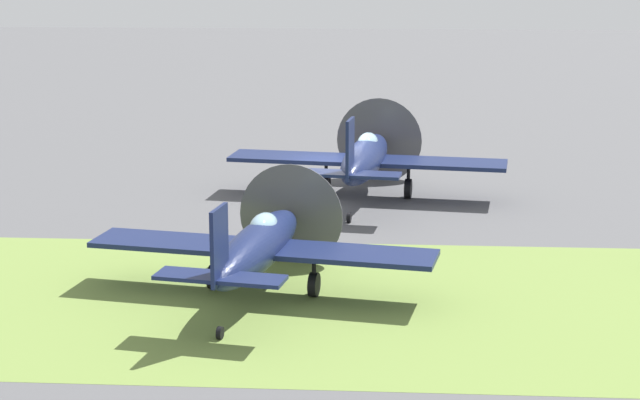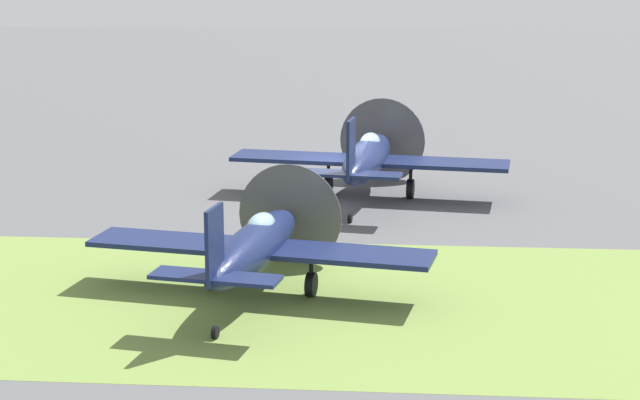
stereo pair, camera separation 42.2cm
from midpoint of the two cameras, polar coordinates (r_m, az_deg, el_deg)
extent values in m
plane|color=#515154|center=(37.87, 0.23, -0.01)|extent=(160.00, 160.00, 0.00)
cube|color=olive|center=(27.19, -1.20, -5.48)|extent=(120.00, 11.00, 0.01)
ellipsoid|color=#141E47|center=(37.68, 2.11, 2.25)|extent=(2.19, 7.15, 1.28)
cube|color=#141E47|center=(38.11, 2.20, 2.14)|extent=(10.08, 3.04, 0.14)
cube|color=#141E47|center=(34.40, 1.27, 2.75)|extent=(0.25, 1.14, 1.97)
cube|color=#141E47|center=(34.56, 1.26, 1.40)|extent=(3.41, 1.36, 0.10)
cone|color=#B7B24C|center=(41.35, 2.94, 3.25)|extent=(0.75, 0.80, 0.66)
cylinder|color=#4C4C51|center=(41.15, 2.90, 3.20)|extent=(3.29, 0.47, 3.31)
ellipsoid|color=#8CB2C6|center=(38.20, 2.26, 3.09)|extent=(0.91, 1.53, 0.72)
cylinder|color=black|center=(38.68, 0.02, 0.81)|extent=(0.32, 0.73, 0.70)
cylinder|color=black|center=(38.57, 0.02, 1.53)|extent=(0.12, 0.12, 0.99)
cylinder|color=black|center=(38.22, 4.44, 0.62)|extent=(0.32, 0.73, 0.70)
cylinder|color=black|center=(38.11, 4.45, 1.35)|extent=(0.12, 0.12, 0.99)
cylinder|color=black|center=(34.79, 1.22, -0.95)|extent=(0.17, 0.34, 0.33)
ellipsoid|color=#141E47|center=(27.13, -3.82, -2.53)|extent=(2.26, 6.52, 1.17)
cube|color=#141E47|center=(27.52, -3.58, -2.61)|extent=(9.20, 3.15, 0.13)
cube|color=#141E47|center=(24.23, -5.92, -2.45)|extent=(0.27, 1.04, 1.79)
cube|color=#141E47|center=(24.45, -5.88, -4.16)|extent=(3.12, 1.36, 0.09)
cone|color=#B7B24C|center=(30.32, -1.88, -0.79)|extent=(0.71, 0.75, 0.60)
cylinder|color=#4C4C51|center=(30.14, -1.97, -0.88)|extent=(2.98, 0.56, 3.02)
ellipsoid|color=#8CB2C6|center=(27.54, -3.48, -1.40)|extent=(0.88, 1.42, 0.66)
cylinder|color=black|center=(28.28, -6.16, -4.13)|extent=(0.32, 0.67, 0.64)
cylinder|color=black|center=(28.15, -6.18, -3.25)|extent=(0.11, 0.11, 0.91)
cylinder|color=black|center=(27.51, -0.76, -4.56)|extent=(0.32, 0.67, 0.64)
cylinder|color=black|center=(27.37, -0.77, -3.66)|extent=(0.11, 0.11, 0.91)
cylinder|color=black|center=(24.79, -5.88, -7.11)|extent=(0.16, 0.32, 0.30)
cylinder|color=#9E998E|center=(46.91, 4.50, 3.14)|extent=(0.30, 0.30, 0.88)
cylinder|color=#9E998E|center=(46.78, 4.52, 4.04)|extent=(0.38, 0.38, 0.62)
sphere|color=tan|center=(46.72, 4.53, 4.55)|extent=(0.23, 0.23, 0.23)
cylinder|color=#9E998E|center=(46.99, 4.71, 4.08)|extent=(0.11, 0.11, 0.59)
cylinder|color=#9E998E|center=(46.58, 4.32, 4.00)|extent=(0.11, 0.11, 0.59)
camera|label=1|loc=(0.21, -90.37, -0.09)|focal=59.62mm
camera|label=2|loc=(0.21, 89.63, 0.09)|focal=59.62mm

